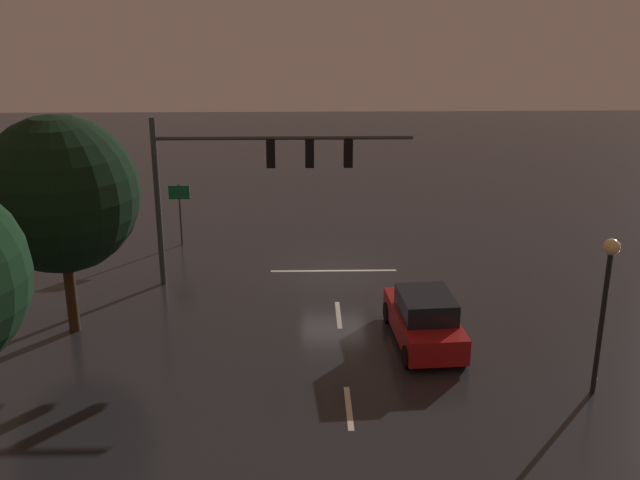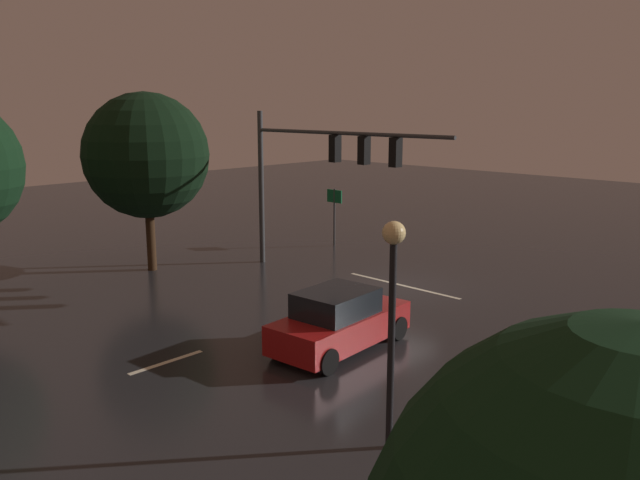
{
  "view_description": "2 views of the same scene",
  "coord_description": "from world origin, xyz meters",
  "px_view_note": "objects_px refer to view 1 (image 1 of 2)",
  "views": [
    {
      "loc": [
        1.18,
        27.52,
        10.75
      ],
      "look_at": [
        0.6,
        2.32,
        2.16
      ],
      "focal_mm": 41.93,
      "sensor_mm": 36.0,
      "label": 1
    },
    {
      "loc": [
        -13.95,
        18.66,
        6.62
      ],
      "look_at": [
        -0.18,
        4.4,
        2.45
      ],
      "focal_mm": 36.38,
      "sensor_mm": 36.0,
      "label": 2
    }
  ],
  "objects_px": {
    "car_approaching": "(424,319)",
    "tree_right_far": "(60,194)",
    "traffic_signal_assembly": "(252,167)",
    "route_sign": "(180,202)",
    "street_lamp_left_kerb": "(606,286)"
  },
  "relations": [
    {
      "from": "traffic_signal_assembly",
      "to": "car_approaching",
      "type": "distance_m",
      "value": 8.49
    },
    {
      "from": "traffic_signal_assembly",
      "to": "street_lamp_left_kerb",
      "type": "bearing_deg",
      "value": 139.7
    },
    {
      "from": "traffic_signal_assembly",
      "to": "route_sign",
      "type": "bearing_deg",
      "value": -52.13
    },
    {
      "from": "traffic_signal_assembly",
      "to": "car_approaching",
      "type": "relative_size",
      "value": 2.11
    },
    {
      "from": "street_lamp_left_kerb",
      "to": "route_sign",
      "type": "height_order",
      "value": "street_lamp_left_kerb"
    },
    {
      "from": "street_lamp_left_kerb",
      "to": "car_approaching",
      "type": "bearing_deg",
      "value": -37.1
    },
    {
      "from": "car_approaching",
      "to": "tree_right_far",
      "type": "relative_size",
      "value": 0.63
    },
    {
      "from": "route_sign",
      "to": "tree_right_far",
      "type": "distance_m",
      "value": 9.18
    },
    {
      "from": "street_lamp_left_kerb",
      "to": "tree_right_far",
      "type": "bearing_deg",
      "value": -15.59
    },
    {
      "from": "route_sign",
      "to": "tree_right_far",
      "type": "xyz_separation_m",
      "value": [
        2.23,
        8.5,
        2.66
      ]
    },
    {
      "from": "car_approaching",
      "to": "route_sign",
      "type": "xyz_separation_m",
      "value": [
        9.1,
        -9.63,
        1.17
      ]
    },
    {
      "from": "street_lamp_left_kerb",
      "to": "traffic_signal_assembly",
      "type": "bearing_deg",
      "value": -40.3
    },
    {
      "from": "traffic_signal_assembly",
      "to": "street_lamp_left_kerb",
      "type": "distance_m",
      "value": 13.01
    },
    {
      "from": "route_sign",
      "to": "car_approaching",
      "type": "bearing_deg",
      "value": 133.38
    },
    {
      "from": "traffic_signal_assembly",
      "to": "route_sign",
      "type": "distance_m",
      "value": 6.21
    }
  ]
}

